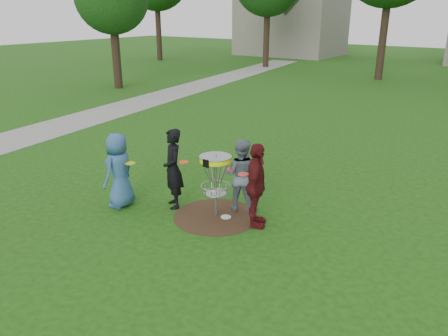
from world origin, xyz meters
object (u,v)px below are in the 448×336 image
Objects in this scene: player_black at (173,169)px; player_grey at (241,175)px; player_blue at (119,170)px; player_maroon at (256,186)px; disc_golf_basket at (216,171)px.

player_grey is (1.30, 0.71, -0.08)m from player_black.
player_blue is at bearing 14.16° from player_grey.
player_grey is 0.92× the size of player_maroon.
disc_golf_basket is (1.06, 0.11, 0.14)m from player_black.
player_blue is 0.95× the size of player_black.
player_black reaches higher than player_blue.
player_black is 1.48m from player_grey.
player_grey is 0.82m from player_maroon.
player_maroon is (2.94, 0.88, 0.03)m from player_blue.
player_blue is at bearing -159.66° from disc_golf_basket.
disc_golf_basket is at bearing 72.67° from player_maroon.
player_maroon is at bearing 44.77° from player_black.
player_grey is at bearing 29.06° from player_maroon.
player_blue is 1.04× the size of player_grey.
player_black reaches higher than player_maroon.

